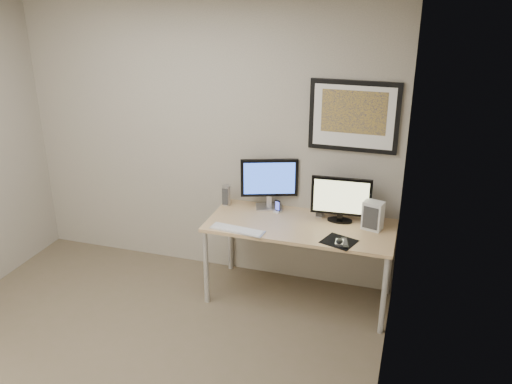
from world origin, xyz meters
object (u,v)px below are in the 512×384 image
at_px(monitor_tv, 341,198).
at_px(framed_art, 354,116).
at_px(monitor_large, 269,181).
at_px(keyboard, 237,230).
at_px(phone_dock, 278,206).
at_px(speaker_right, 321,206).
at_px(fan_unit, 373,215).
at_px(desk, 300,231).
at_px(speaker_left, 226,195).

bearing_deg(monitor_tv, framed_art, 73.80).
height_order(monitor_large, keyboard, monitor_large).
height_order(framed_art, phone_dock, framed_art).
relative_size(monitor_large, phone_dock, 4.28).
bearing_deg(speaker_right, monitor_tv, -11.42).
xyz_separation_m(framed_art, fan_unit, (0.24, -0.24, -0.77)).
bearing_deg(monitor_large, desk, -55.30).
bearing_deg(framed_art, desk, -136.54).
xyz_separation_m(desk, fan_unit, (0.59, 0.09, 0.19)).
bearing_deg(phone_dock, fan_unit, 13.87).
relative_size(speaker_left, keyboard, 0.41).
relative_size(speaker_right, phone_dock, 1.68).
height_order(desk, monitor_large, monitor_large).
bearing_deg(speaker_left, keyboard, -64.19).
relative_size(framed_art, monitor_tv, 1.46).
height_order(monitor_large, phone_dock, monitor_large).
height_order(desk, monitor_tv, monitor_tv).
relative_size(desk, keyboard, 3.43).
bearing_deg(monitor_tv, desk, -156.61).
xyz_separation_m(monitor_large, phone_dock, (0.10, -0.07, -0.20)).
xyz_separation_m(framed_art, monitor_large, (-0.71, -0.08, -0.63)).
height_order(monitor_large, speaker_left, monitor_large).
bearing_deg(fan_unit, speaker_right, -178.96).
bearing_deg(keyboard, fan_unit, 25.40).
relative_size(desk, fan_unit, 6.52).
height_order(monitor_tv, keyboard, monitor_tv).
bearing_deg(monitor_large, monitor_tv, -27.92).
relative_size(speaker_right, fan_unit, 0.79).
xyz_separation_m(framed_art, monitor_tv, (-0.04, -0.17, -0.68)).
distance_m(monitor_tv, phone_dock, 0.59).
bearing_deg(speaker_right, desk, -118.44).
distance_m(framed_art, monitor_tv, 0.70).
relative_size(speaker_right, keyboard, 0.42).
bearing_deg(desk, monitor_tv, 26.90).
distance_m(speaker_left, phone_dock, 0.50).
xyz_separation_m(keyboard, fan_unit, (1.07, 0.37, 0.11)).
height_order(speaker_right, keyboard, speaker_right).
xyz_separation_m(desk, speaker_right, (0.13, 0.21, 0.16)).
distance_m(monitor_large, fan_unit, 0.97).
bearing_deg(desk, speaker_right, 57.78).
bearing_deg(keyboard, monitor_large, 83.53).
bearing_deg(keyboard, phone_dock, 70.56).
bearing_deg(fan_unit, framed_art, 150.41).
bearing_deg(desk, fan_unit, 8.74).
relative_size(monitor_tv, speaker_right, 2.64).
xyz_separation_m(desk, keyboard, (-0.48, -0.28, 0.07)).
bearing_deg(desk, speaker_left, 164.47).
height_order(monitor_large, fan_unit, monitor_large).
distance_m(speaker_right, keyboard, 0.78).
bearing_deg(fan_unit, speaker_left, -169.96).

